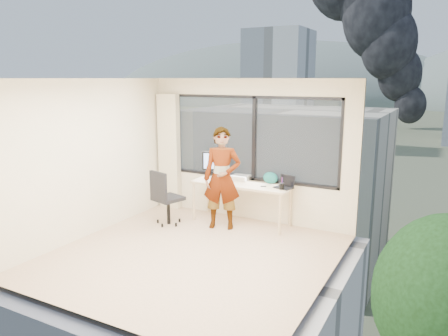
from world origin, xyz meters
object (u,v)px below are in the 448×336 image
Objects in this scene: laptop at (284,183)px; handbag at (270,178)px; monitor at (216,165)px; game_console at (240,177)px; person at (222,178)px; chair at (168,197)px; desk at (241,203)px.

laptop is 1.20× the size of handbag.
game_console is (0.45, 0.13, -0.22)m from monitor.
person is 6.59× the size of handbag.
handbag is at bearing -2.31° from game_console.
chair is at bearing -136.62° from game_console.
chair is at bearing -167.80° from handbag.
game_console is at bearing 160.44° from handbag.
chair is 1.06m from person.
laptop reaches higher than game_console.
monitor reaches higher than chair.
game_console reaches higher than desk.
chair is (-1.14, -0.67, 0.14)m from desk.
person reaches higher than desk.
chair reaches higher than laptop.
person is 0.89m from handbag.
laptop is at bearing -13.05° from game_console.
laptop is (0.94, -0.23, 0.06)m from game_console.
chair is at bearing -144.35° from laptop.
game_console is 1.21× the size of handbag.
desk is at bearing 47.33° from chair.
laptop is at bearing 2.69° from person.
laptop is at bearing 1.04° from desk.
game_console is at bearing 119.77° from desk.
desk is 3.52× the size of monitor.
desk is at bearing -172.43° from handbag.
person is at bearing -67.37° from monitor.
monitor is at bearing 168.59° from desk.
chair is at bearing -149.51° from desk.
laptop is (0.80, 0.01, 0.47)m from desk.
monitor is at bearing -163.32° from game_console.
chair is 2.00× the size of monitor.
monitor is (-0.40, 0.49, 0.11)m from person.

